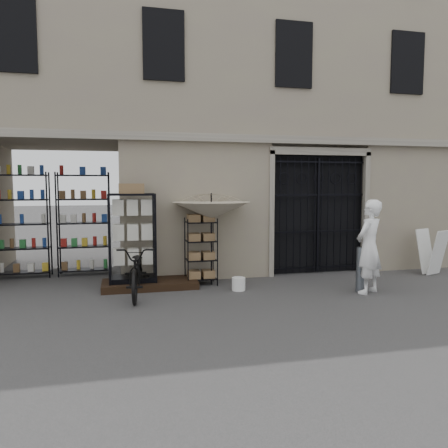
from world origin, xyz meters
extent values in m
plane|color=black|center=(0.00, 0.00, 0.00)|extent=(80.00, 80.00, 0.00)
cube|color=gray|center=(0.00, 4.00, 4.50)|extent=(14.00, 4.00, 9.00)
cube|color=black|center=(-4.50, 2.80, 1.50)|extent=(3.00, 1.70, 3.00)
cube|color=black|center=(-4.55, 3.30, 1.25)|extent=(2.70, 0.50, 2.50)
cube|color=black|center=(1.75, 2.28, 1.50)|extent=(2.50, 0.06, 3.00)
cube|color=black|center=(1.75, 2.12, 1.45)|extent=(0.05, 0.05, 2.80)
cube|color=black|center=(-2.40, 1.55, 0.07)|extent=(2.00, 0.90, 0.15)
cube|color=black|center=(-2.75, 1.58, 0.20)|extent=(1.07, 0.85, 0.10)
cube|color=silver|center=(-2.65, 1.31, 1.08)|extent=(0.82, 0.31, 1.74)
cube|color=silver|center=(-2.75, 1.58, 0.98)|extent=(0.88, 0.66, 1.45)
cube|color=olive|center=(-2.75, 1.58, 2.07)|extent=(0.62, 0.55, 0.21)
cube|color=black|center=(-1.27, 1.60, 0.74)|extent=(0.73, 0.60, 1.47)
cube|color=olive|center=(-1.27, 1.60, 0.69)|extent=(0.62, 0.48, 1.11)
cylinder|color=black|center=(-1.06, 1.52, 1.01)|extent=(0.03, 0.03, 2.02)
imported|color=#B7A88D|center=(-1.06, 1.52, 1.74)|extent=(1.55, 1.58, 1.36)
cylinder|color=white|center=(-0.61, 0.88, 0.13)|extent=(0.36, 0.36, 0.27)
imported|color=black|center=(-2.68, 0.88, 0.00)|extent=(0.78, 1.09, 1.96)
cylinder|color=slate|center=(1.80, 0.19, 0.46)|extent=(0.18, 0.18, 0.93)
imported|color=white|center=(1.90, 0.06, 0.00)|extent=(1.58, 1.99, 0.46)
cube|color=silver|center=(4.47, 1.17, 0.56)|extent=(0.57, 0.42, 1.09)
cube|color=silver|center=(4.35, 1.49, 0.56)|extent=(0.57, 0.42, 1.09)
camera|label=1|loc=(-2.98, -7.77, 2.21)|focal=35.00mm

